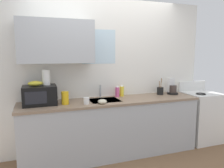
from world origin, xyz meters
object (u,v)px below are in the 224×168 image
Objects in this scene: microwave at (40,95)px; utensil_crock at (160,91)px; coffee_maker at (172,88)px; dish_soap_bottle_pink at (117,91)px; cereal_canister at (65,98)px; dish_soap_bottle_yellow at (122,91)px; mug_white at (86,101)px; stove_range at (201,116)px; banana_bunch at (35,83)px; paper_towel_roll at (46,77)px; small_bowl at (102,102)px.

utensil_crock is at bearing 2.04° from microwave.
coffee_maker is 1.01m from dish_soap_bottle_pink.
utensil_crock is (1.67, 0.17, -0.02)m from cereal_canister.
dish_soap_bottle_yellow reaches higher than dish_soap_bottle_pink.
mug_white is 0.32× the size of utensil_crock.
dish_soap_bottle_pink is (-1.59, 0.19, 0.53)m from stove_range.
banana_bunch is 0.91× the size of paper_towel_roll.
dish_soap_bottle_pink is 0.67× the size of utensil_crock.
coffee_maker is 1.90m from cereal_canister.
cereal_canister is at bearing -175.22° from coffee_maker.
banana_bunch is 0.75m from mug_white.
small_bowl is at bearing -174.09° from stove_range.
microwave is 1.33m from dish_soap_bottle_yellow.
stove_range is at bearing -6.95° from dish_soap_bottle_pink.
stove_range is 0.80m from coffee_maker.
paper_towel_roll is 0.75× the size of utensil_crock.
dish_soap_bottle_pink is (-1.01, 0.09, -0.01)m from coffee_maker.
utensil_crock is (1.91, 0.02, -0.31)m from paper_towel_roll.
microwave is 2.24m from coffee_maker.
paper_towel_roll reaches higher than banana_bunch.
dish_soap_bottle_pink is at bearing -168.09° from dish_soap_bottle_yellow.
small_bowl is at bearing -167.45° from coffee_maker.
paper_towel_roll is 1.17m from dish_soap_bottle_pink.
dish_soap_bottle_pink is 0.92m from cereal_canister.
microwave is 3.54× the size of small_bowl.
banana_bunch reaches higher than dish_soap_bottle_pink.
paper_towel_roll is 1.93m from utensil_crock.
coffee_maker is 0.23m from utensil_crock.
small_bowl is at bearing -16.39° from cereal_canister.
cereal_canister is (-0.98, -0.27, -0.00)m from dish_soap_bottle_yellow.
small_bowl is at bearing -164.53° from utensil_crock.
stove_range is 5.40× the size of banana_bunch.
coffee_maker is 2.95× the size of mug_white.
paper_towel_roll is at bearing 177.96° from stove_range.
coffee_maker reaches higher than dish_soap_bottle_yellow.
paper_towel_roll is 1.69× the size of small_bowl.
utensil_crock reaches higher than stove_range.
cereal_canister is at bearing 162.76° from mug_white.
microwave is 2.30× the size of banana_bunch.
utensil_crock is (2.06, 0.07, -0.23)m from banana_bunch.
mug_white is at bearing -176.24° from stove_range.
dish_soap_bottle_yellow is (-1.50, 0.21, 0.54)m from stove_range.
microwave is at bearing -1.80° from banana_bunch.
mug_white is 1.40m from utensil_crock.
mug_white is at bearing -171.21° from coffee_maker.
microwave reaches higher than small_bowl.
banana_bunch is 0.46m from cereal_canister.
stove_range is 5.52× the size of dish_soap_bottle_pink.
utensil_crock is at bearing 5.82° from cereal_canister.
utensil_crock reaches higher than cereal_canister.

